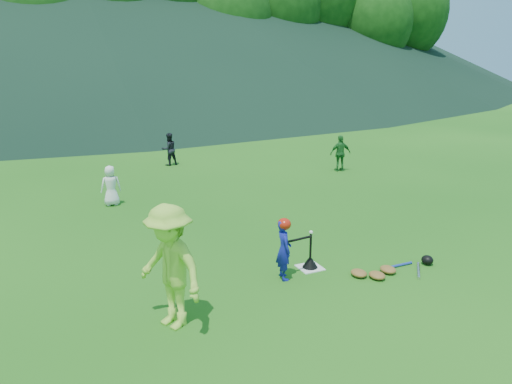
% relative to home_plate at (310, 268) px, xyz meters
% --- Properties ---
extents(ground, '(120.00, 120.00, 0.00)m').
position_rel_home_plate_xyz_m(ground, '(0.00, 0.00, -0.01)').
color(ground, '#175313').
rests_on(ground, ground).
extents(home_plate, '(0.45, 0.45, 0.02)m').
position_rel_home_plate_xyz_m(home_plate, '(0.00, 0.00, 0.00)').
color(home_plate, silver).
rests_on(home_plate, ground).
extents(baseball, '(0.08, 0.08, 0.08)m').
position_rel_home_plate_xyz_m(baseball, '(0.00, 0.00, 0.73)').
color(baseball, white).
rests_on(baseball, batting_tee).
extents(batter_child, '(0.34, 0.46, 1.14)m').
position_rel_home_plate_xyz_m(batter_child, '(-0.68, -0.18, 0.56)').
color(batter_child, '#151B92').
rests_on(batter_child, ground).
extents(adult_coach, '(1.18, 1.44, 1.93)m').
position_rel_home_plate_xyz_m(adult_coach, '(-2.99, -0.93, 0.96)').
color(adult_coach, '#9CD33E').
rests_on(adult_coach, ground).
extents(fielder_a, '(0.55, 0.37, 1.10)m').
position_rel_home_plate_xyz_m(fielder_a, '(-2.79, 5.87, 0.54)').
color(fielder_a, white).
rests_on(fielder_a, ground).
extents(fielder_b, '(0.65, 0.55, 1.20)m').
position_rel_home_plate_xyz_m(fielder_b, '(-0.01, 10.13, 0.59)').
color(fielder_b, black).
rests_on(fielder_b, ground).
extents(fielder_c, '(0.79, 0.46, 1.27)m').
position_rel_home_plate_xyz_m(fielder_c, '(5.19, 6.68, 0.62)').
color(fielder_c, '#1F6727').
rests_on(fielder_c, ground).
extents(batting_tee, '(0.30, 0.30, 0.68)m').
position_rel_home_plate_xyz_m(batting_tee, '(0.00, 0.00, 0.12)').
color(batting_tee, black).
rests_on(batting_tee, home_plate).
extents(batter_gear, '(0.73, 0.26, 0.50)m').
position_rel_home_plate_xyz_m(batter_gear, '(-0.65, -0.18, 1.02)').
color(batter_gear, red).
rests_on(batter_gear, ground).
extents(equipment_pile, '(1.80, 0.78, 0.19)m').
position_rel_home_plate_xyz_m(equipment_pile, '(1.24, -0.81, 0.06)').
color(equipment_pile, olive).
rests_on(equipment_pile, ground).
extents(outfield_fence, '(70.07, 0.08, 1.33)m').
position_rel_home_plate_xyz_m(outfield_fence, '(0.00, 28.00, 0.69)').
color(outfield_fence, gray).
rests_on(outfield_fence, ground).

